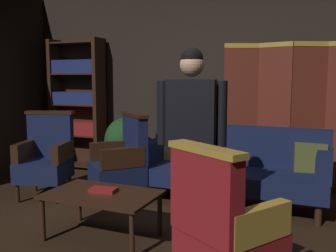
{
  "coord_description": "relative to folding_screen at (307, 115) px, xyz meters",
  "views": [
    {
      "loc": [
        1.58,
        -2.9,
        1.46
      ],
      "look_at": [
        0.0,
        0.8,
        0.95
      ],
      "focal_mm": 41.43,
      "sensor_mm": 36.0,
      "label": 1
    }
  ],
  "objects": [
    {
      "name": "ground_plane",
      "position": [
        -1.29,
        -2.29,
        -0.99
      ],
      "size": [
        10.0,
        10.0,
        0.0
      ],
      "primitive_type": "plane",
      "color": "black"
    },
    {
      "name": "back_wall",
      "position": [
        -1.29,
        0.16,
        0.41
      ],
      "size": [
        7.2,
        0.1,
        2.8
      ],
      "primitive_type": "cube",
      "color": "black",
      "rests_on": "ground_plane"
    },
    {
      "name": "folding_screen",
      "position": [
        0.0,
        0.0,
        0.0
      ],
      "size": [
        2.12,
        0.32,
        1.9
      ],
      "color": "#5B2319",
      "rests_on": "ground_plane"
    },
    {
      "name": "bookshelf",
      "position": [
        -3.44,
        -0.1,
        0.09
      ],
      "size": [
        0.9,
        0.32,
        2.05
      ],
      "color": "black",
      "rests_on": "ground_plane"
    },
    {
      "name": "velvet_couch",
      "position": [
        -0.74,
        -0.84,
        -0.53
      ],
      "size": [
        2.12,
        0.78,
        0.88
      ],
      "color": "black",
      "rests_on": "ground_plane"
    },
    {
      "name": "coffee_table",
      "position": [
        -1.59,
        -2.31,
        -0.61
      ],
      "size": [
        1.0,
        0.64,
        0.42
      ],
      "color": "black",
      "rests_on": "ground_plane"
    },
    {
      "name": "armchair_gilt_accent",
      "position": [
        -0.33,
        -2.82,
        -0.5
      ],
      "size": [
        0.8,
        0.79,
        1.04
      ],
      "color": "#B78E33",
      "rests_on": "ground_plane"
    },
    {
      "name": "armchair_wing_left",
      "position": [
        -2.91,
        -1.5,
        -0.5
      ],
      "size": [
        0.72,
        0.72,
        1.04
      ],
      "color": "black",
      "rests_on": "ground_plane"
    },
    {
      "name": "armchair_wing_right",
      "position": [
        -1.96,
        -1.31,
        -0.5
      ],
      "size": [
        0.82,
        0.82,
        1.04
      ],
      "color": "black",
      "rests_on": "ground_plane"
    },
    {
      "name": "standing_figure",
      "position": [
        -0.79,
        -2.16,
        0.04
      ],
      "size": [
        0.58,
        0.28,
        1.7
      ],
      "color": "black",
      "rests_on": "ground_plane"
    },
    {
      "name": "potted_plant",
      "position": [
        -2.46,
        -0.36,
        -0.48
      ],
      "size": [
        0.58,
        0.58,
        0.88
      ],
      "color": "brown",
      "rests_on": "ground_plane"
    },
    {
      "name": "book_red_leather",
      "position": [
        -1.6,
        -2.27,
        -0.55
      ],
      "size": [
        0.26,
        0.18,
        0.03
      ],
      "primitive_type": "cube",
      "rotation": [
        0.0,
        0.0,
        0.15
      ],
      "color": "maroon",
      "rests_on": "coffee_table"
    }
  ]
}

